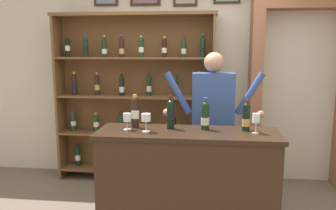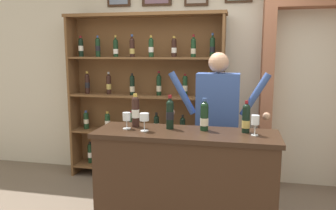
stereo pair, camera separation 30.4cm
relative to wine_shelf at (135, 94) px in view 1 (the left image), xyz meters
The scene contains 12 objects.
back_wall 0.85m from the wine_shelf, 23.02° to the left, with size 12.00×0.19×3.31m.
wine_shelf is the anchor object (origin of this frame).
archway_doorway 2.12m from the wine_shelf, ahead, with size 1.26×0.45×2.51m.
tasting_counter 1.71m from the wine_shelf, 61.10° to the right, with size 1.62×0.53×1.02m.
shopkeeper 1.27m from the wine_shelf, 37.67° to the right, with size 1.07×0.22×1.71m.
tasting_bottle_brunello 1.32m from the wine_shelf, 77.98° to the right, with size 0.07×0.07×0.31m.
tasting_bottle_chianti 1.43m from the wine_shelf, 65.02° to the right, with size 0.07×0.07×0.31m.
tasting_bottle_riserva 1.59m from the wine_shelf, 54.69° to the right, with size 0.07×0.07×0.29m.
tasting_bottle_bianco 1.83m from the wine_shelf, 45.40° to the right, with size 0.07×0.07×0.28m.
wine_glass_right 1.94m from the wine_shelf, 45.53° to the right, with size 0.07×0.07×0.17m.
wine_glass_left 1.41m from the wine_shelf, 80.98° to the right, with size 0.07×0.07×0.15m.
wine_glass_center 1.49m from the wine_shelf, 74.33° to the right, with size 0.08×0.08×0.16m.
Camera 1 is at (0.27, -2.84, 1.73)m, focal length 35.20 mm.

